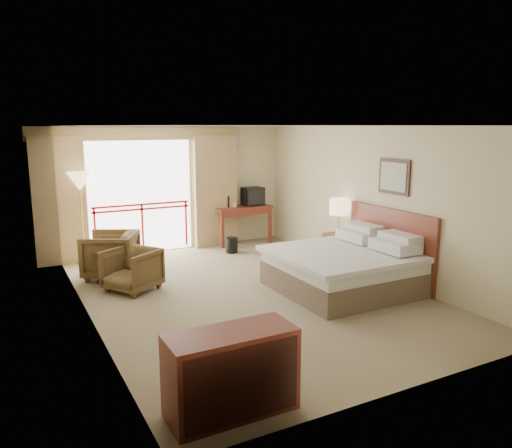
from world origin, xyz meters
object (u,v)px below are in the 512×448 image
table_lamp (339,207)px  side_table (106,261)px  bed (345,268)px  nightstand (339,250)px  desk (240,214)px  floor_lamp (80,185)px  wastebasket (232,245)px  tv (253,196)px  armchair_near (133,290)px  dresser (232,373)px  armchair_far (112,277)px

table_lamp → side_table: size_ratio=1.16×
bed → nightstand: bearing=56.3°
desk → floor_lamp: size_ratio=0.73×
nightstand → table_lamp: table_lamp is taller
side_table → floor_lamp: floor_lamp is taller
wastebasket → tv: bearing=39.0°
desk → tv: (0.30, -0.07, 0.40)m
armchair_near → desk: bearing=94.0°
desk → armchair_near: 3.96m
bed → tv: bearing=85.8°
armchair_near → dresser: 4.08m
floor_lamp → nightstand: bearing=-30.0°
side_table → bed: bearing=-33.3°
table_lamp → armchair_far: 4.46m
nightstand → tv: (-0.52, 2.66, 0.76)m
wastebasket → nightstand: bearing=-53.8°
table_lamp → armchair_far: size_ratio=0.73×
tv → dresser: (-3.51, -6.31, -0.67)m
nightstand → floor_lamp: size_ratio=0.35×
tv → side_table: 4.11m
bed → wastebasket: bed is taller
wastebasket → floor_lamp: size_ratio=0.18×
tv → floor_lamp: bearing=-177.3°
wastebasket → armchair_near: (-2.54, -1.52, -0.17)m
tv → armchair_far: size_ratio=0.51×
nightstand → tv: tv is taller
bed → floor_lamp: (-3.58, 3.73, 1.19)m
armchair_far → wastebasket: bearing=129.4°
wastebasket → armchair_far: size_ratio=0.36×
nightstand → wastebasket: (-1.41, 1.93, -0.15)m
armchair_far → side_table: 0.51m
bed → desk: bearing=90.2°
bed → dresser: bed is taller
armchair_far → side_table: (-0.14, -0.30, 0.39)m
armchair_far → desk: bearing=139.9°
table_lamp → side_table: bearing=166.7°
tv → floor_lamp: size_ratio=0.26×
wastebasket → dresser: bearing=-115.1°
floor_lamp → dresser: bearing=-86.8°
table_lamp → dresser: 5.52m
tv → wastebasket: (-0.90, -0.73, -0.92)m
nightstand → dresser: dresser is taller
wastebasket → side_table: side_table is taller
armchair_far → dresser: 5.01m
bed → floor_lamp: 5.31m
desk → armchair_far: bearing=-158.4°
nightstand → armchair_near: (-3.95, 0.41, -0.32)m
table_lamp → tv: table_lamp is taller
tv → table_lamp: bearing=-78.1°
wastebasket → floor_lamp: floor_lamp is taller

